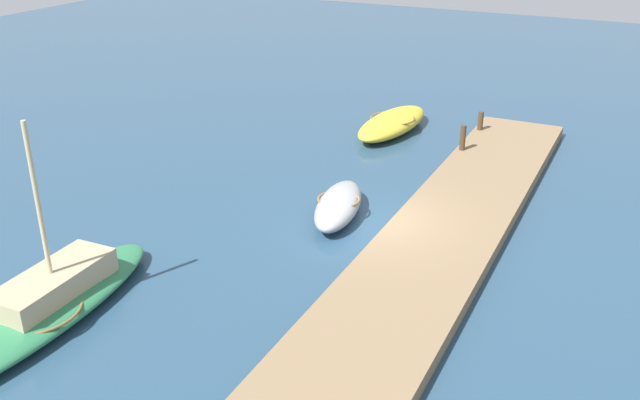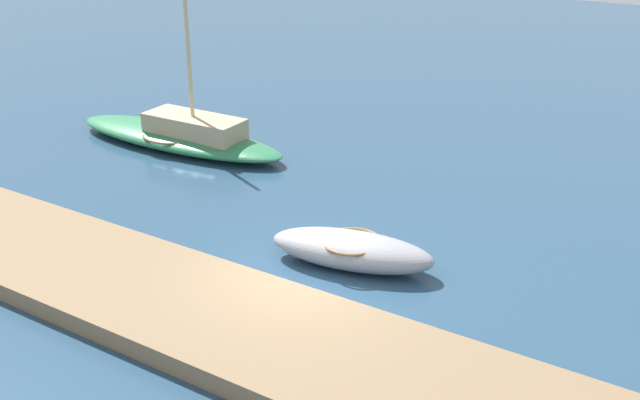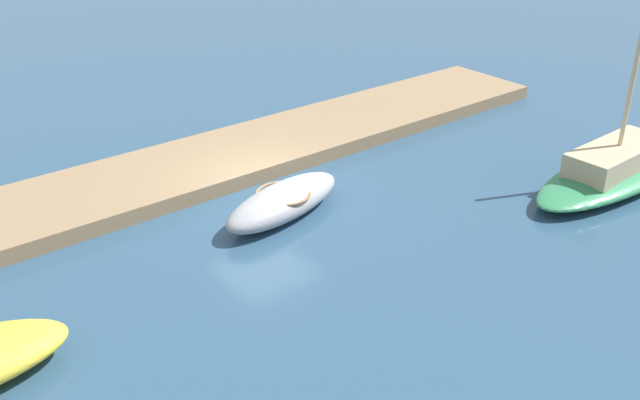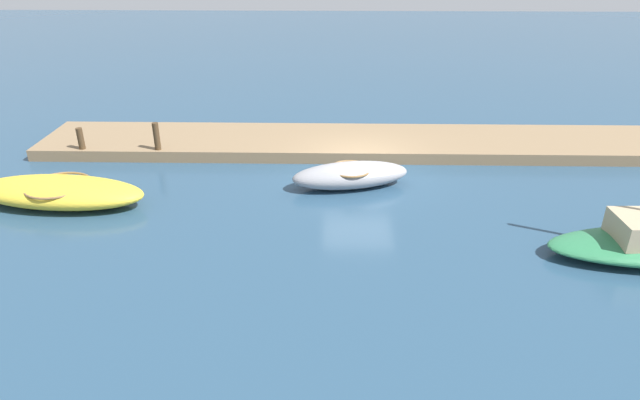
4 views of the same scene
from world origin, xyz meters
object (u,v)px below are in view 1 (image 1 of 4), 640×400
at_px(sailboat_green, 39,308).
at_px(mooring_post_west, 463,138).
at_px(motorboat_yellow, 392,123).
at_px(rowboat_grey, 338,205).
at_px(mooring_post_mid_west, 481,121).

distance_m(sailboat_green, mooring_post_west, 16.63).
xyz_separation_m(motorboat_yellow, rowboat_grey, (-8.73, -1.47, -0.01)).
xyz_separation_m(sailboat_green, rowboat_grey, (8.65, -4.03, -0.00)).
xyz_separation_m(sailboat_green, motorboat_yellow, (17.38, -2.56, 0.01)).
bearing_deg(mooring_post_mid_west, rowboat_grey, 167.36).
height_order(sailboat_green, mooring_post_mid_west, sailboat_green).
xyz_separation_m(rowboat_grey, mooring_post_mid_west, (9.52, -2.13, 0.39)).
height_order(mooring_post_west, mooring_post_mid_west, mooring_post_west).
bearing_deg(sailboat_green, mooring_post_mid_west, -20.44).
xyz_separation_m(rowboat_grey, mooring_post_west, (6.79, -2.13, 0.50)).
bearing_deg(rowboat_grey, motorboat_yellow, -3.00).
distance_m(motorboat_yellow, mooring_post_mid_west, 3.71).
relative_size(rowboat_grey, mooring_post_mid_west, 5.14).
bearing_deg(motorboat_yellow, mooring_post_west, -112.92).
bearing_deg(sailboat_green, mooring_post_west, -23.46).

